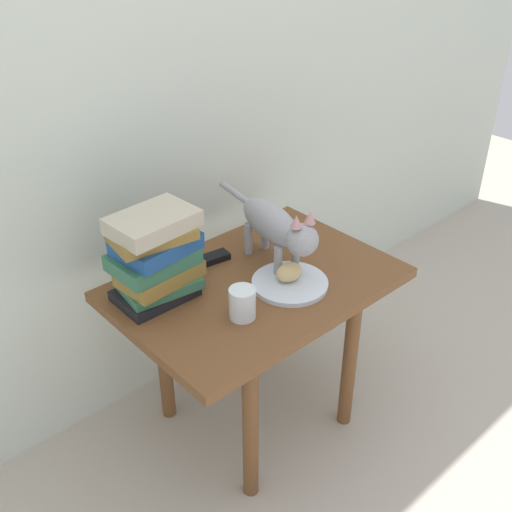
{
  "coord_description": "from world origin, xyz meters",
  "views": [
    {
      "loc": [
        -0.96,
        -1.07,
        1.5
      ],
      "look_at": [
        0.0,
        0.0,
        0.62
      ],
      "focal_mm": 42.7,
      "sensor_mm": 36.0,
      "label": 1
    }
  ],
  "objects_px": {
    "cat": "(277,226)",
    "plate": "(290,283)",
    "bread_roll": "(289,272)",
    "side_table": "(256,303)",
    "tv_remote": "(206,261)",
    "candle_jar": "(242,305)",
    "book_stack": "(155,257)"
  },
  "relations": [
    {
      "from": "side_table",
      "to": "bread_roll",
      "type": "bearing_deg",
      "value": -53.68
    },
    {
      "from": "side_table",
      "to": "cat",
      "type": "height_order",
      "value": "cat"
    },
    {
      "from": "side_table",
      "to": "book_stack",
      "type": "bearing_deg",
      "value": 155.37
    },
    {
      "from": "tv_remote",
      "to": "bread_roll",
      "type": "bearing_deg",
      "value": -57.98
    },
    {
      "from": "cat",
      "to": "candle_jar",
      "type": "bearing_deg",
      "value": -152.78
    },
    {
      "from": "book_stack",
      "to": "tv_remote",
      "type": "relative_size",
      "value": 1.7
    },
    {
      "from": "plate",
      "to": "candle_jar",
      "type": "distance_m",
      "value": 0.2
    },
    {
      "from": "side_table",
      "to": "candle_jar",
      "type": "height_order",
      "value": "candle_jar"
    },
    {
      "from": "plate",
      "to": "book_stack",
      "type": "relative_size",
      "value": 0.84
    },
    {
      "from": "plate",
      "to": "bread_roll",
      "type": "relative_size",
      "value": 2.68
    },
    {
      "from": "plate",
      "to": "book_stack",
      "type": "xyz_separation_m",
      "value": [
        -0.3,
        0.2,
        0.12
      ]
    },
    {
      "from": "bread_roll",
      "to": "candle_jar",
      "type": "height_order",
      "value": "candle_jar"
    },
    {
      "from": "side_table",
      "to": "book_stack",
      "type": "height_order",
      "value": "book_stack"
    },
    {
      "from": "plate",
      "to": "book_stack",
      "type": "bearing_deg",
      "value": 146.78
    },
    {
      "from": "bread_roll",
      "to": "cat",
      "type": "relative_size",
      "value": 0.17
    },
    {
      "from": "book_stack",
      "to": "tv_remote",
      "type": "bearing_deg",
      "value": 14.35
    },
    {
      "from": "plate",
      "to": "candle_jar",
      "type": "relative_size",
      "value": 2.52
    },
    {
      "from": "bread_roll",
      "to": "candle_jar",
      "type": "bearing_deg",
      "value": -172.07
    },
    {
      "from": "candle_jar",
      "to": "plate",
      "type": "bearing_deg",
      "value": 5.92
    },
    {
      "from": "tv_remote",
      "to": "cat",
      "type": "bearing_deg",
      "value": -37.7
    },
    {
      "from": "candle_jar",
      "to": "cat",
      "type": "bearing_deg",
      "value": 27.22
    },
    {
      "from": "cat",
      "to": "plate",
      "type": "bearing_deg",
      "value": -112.36
    },
    {
      "from": "plate",
      "to": "bread_roll",
      "type": "distance_m",
      "value": 0.03
    },
    {
      "from": "side_table",
      "to": "bread_roll",
      "type": "height_order",
      "value": "bread_roll"
    },
    {
      "from": "plate",
      "to": "bread_roll",
      "type": "height_order",
      "value": "bread_roll"
    },
    {
      "from": "cat",
      "to": "candle_jar",
      "type": "xyz_separation_m",
      "value": [
        -0.23,
        -0.12,
        -0.09
      ]
    },
    {
      "from": "candle_jar",
      "to": "bread_roll",
      "type": "bearing_deg",
      "value": 7.93
    },
    {
      "from": "cat",
      "to": "tv_remote",
      "type": "xyz_separation_m",
      "value": [
        -0.14,
        0.15,
        -0.12
      ]
    },
    {
      "from": "plate",
      "to": "candle_jar",
      "type": "xyz_separation_m",
      "value": [
        -0.19,
        -0.02,
        0.03
      ]
    },
    {
      "from": "bread_roll",
      "to": "cat",
      "type": "height_order",
      "value": "cat"
    },
    {
      "from": "side_table",
      "to": "bread_roll",
      "type": "relative_size",
      "value": 9.81
    },
    {
      "from": "candle_jar",
      "to": "book_stack",
      "type": "bearing_deg",
      "value": 116.78
    }
  ]
}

